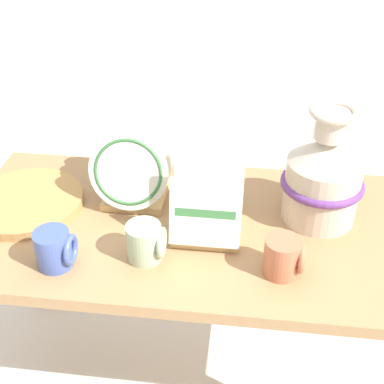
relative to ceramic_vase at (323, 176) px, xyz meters
name	(u,v)px	position (x,y,z in m)	size (l,w,h in m)	color
ground_plane	(192,375)	(-0.35, -0.08, -0.80)	(14.00, 14.00, 0.00)	silver
display_table	(192,249)	(-0.35, -0.08, -0.22)	(1.31, 0.64, 0.67)	#9E754C
ceramic_vase	(323,176)	(0.00, 0.00, 0.00)	(0.23, 0.23, 0.34)	beige
dish_rack_round_plates	(134,171)	(-0.53, 0.02, -0.04)	(0.22, 0.21, 0.24)	tan
dish_rack_square_plates	(208,212)	(-0.30, -0.11, -0.07)	(0.18, 0.20, 0.20)	tan
wicker_charger_stack	(26,202)	(-0.84, -0.05, -0.12)	(0.33, 0.33, 0.03)	#AD7F47
mug_sage_glaze	(146,242)	(-0.45, -0.23, -0.09)	(0.10, 0.09, 0.10)	#9EB28E
mug_cobalt_glaze	(55,249)	(-0.66, -0.29, -0.09)	(0.10, 0.09, 0.10)	#42569E
mug_terracotta_glaze	(284,257)	(-0.10, -0.25, -0.09)	(0.10, 0.09, 0.10)	#B76647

